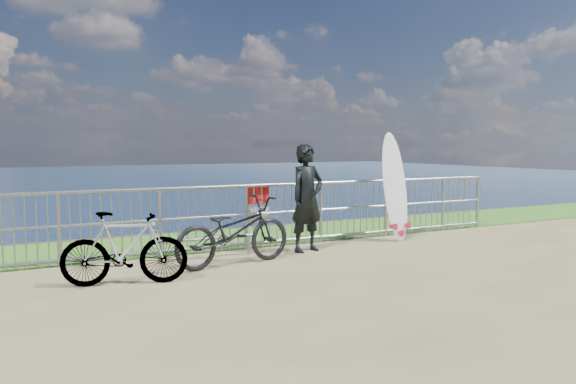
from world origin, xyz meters
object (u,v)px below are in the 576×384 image
surfer (307,198)px  surfboard (395,190)px  bicycle_near (234,231)px  bicycle_far (125,248)px

surfer → surfboard: surfboard is taller
surfer → bicycle_near: (-1.52, -0.44, -0.39)m
surfer → bicycle_near: surfer is taller
surfboard → bicycle_far: surfboard is taller
surfer → surfboard: (2.03, 0.21, 0.04)m
bicycle_far → bicycle_near: bearing=-59.8°
surfer → surfboard: bearing=-6.5°
surfboard → bicycle_near: surfboard is taller
bicycle_near → surfer: bearing=-83.5°
surfboard → bicycle_near: size_ratio=1.05×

